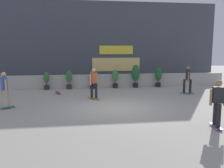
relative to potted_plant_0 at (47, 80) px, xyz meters
The scene contains 14 objects.
ground_plane 6.78m from the potted_plant_0, 55.30° to the right, with size 48.00×48.00×0.00m, color #A8A093.
planter_wall 3.87m from the potted_plant_0, ahead, with size 18.00×0.40×0.90m, color #B2ADA3.
building_backdrop 6.44m from the potted_plant_0, 49.16° to the left, with size 20.00×2.08×6.50m.
potted_plant_0 is the anchor object (origin of this frame).
potted_plant_1 1.49m from the potted_plant_0, ahead, with size 0.40×0.40×1.27m.
potted_plant_2 3.06m from the potted_plant_0, ahead, with size 0.37×0.37×1.21m.
potted_plant_3 4.65m from the potted_plant_0, ahead, with size 0.41×0.41×1.29m.
potted_plant_4 6.11m from the potted_plant_0, ahead, with size 0.57×0.57×1.61m.
potted_plant_5 7.77m from the potted_plant_0, ahead, with size 0.47×0.47×1.41m.
skater_by_wall_right 5.15m from the potted_plant_0, 104.00° to the right, with size 0.78×0.60×1.70m.
skater_mid_plaza 4.57m from the potted_plant_0, 50.10° to the right, with size 0.65×0.76×1.70m.
skater_far_left 11.19m from the potted_plant_0, 52.31° to the right, with size 0.55×0.82×1.70m.
skater_foreground 9.07m from the potted_plant_0, 18.33° to the right, with size 0.82×0.54×1.70m.
skateboard_near_camera 1.87m from the potted_plant_0, 61.65° to the right, with size 0.40×0.82×0.08m.
Camera 1 is at (-1.77, -10.76, 2.78)m, focal length 38.41 mm.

